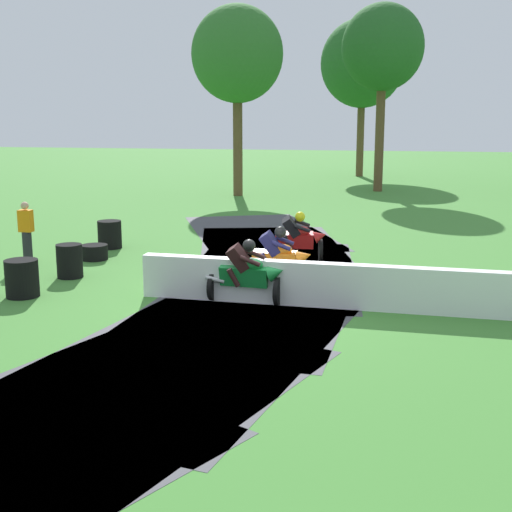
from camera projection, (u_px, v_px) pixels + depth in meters
ground_plane at (253, 302)px, 14.35m from camera, size 120.00×120.00×0.00m
track_asphalt at (213, 299)px, 14.55m from camera, size 8.17×25.21×0.01m
safety_barrier at (506, 295)px, 13.10m from camera, size 14.62×0.96×0.90m
motorcycle_lead_green at (248, 273)px, 14.08m from camera, size 1.70×0.84×1.43m
motorcycle_chase_orange at (278, 257)px, 15.56m from camera, size 1.69×0.76×1.43m
motorcycle_trailing_red at (297, 238)px, 18.09m from camera, size 1.70×0.98×1.43m
tire_stack_mid_b at (22, 278)px, 14.67m from camera, size 0.70×0.70×0.80m
tire_stack_far at (70, 261)px, 16.40m from camera, size 0.61×0.61×0.80m
tire_stack_extra_a at (94, 252)px, 18.44m from camera, size 0.70×0.70×0.40m
tire_stack_extra_b at (110, 234)px, 19.97m from camera, size 0.68×0.68×0.80m
track_marshal at (27, 233)px, 17.71m from camera, size 0.34×0.24×1.63m
tree_far_left at (383, 48)px, 33.29m from camera, size 3.95×3.95×9.02m
tree_mid_rise at (237, 55)px, 31.54m from camera, size 4.19×4.19×8.68m
tree_behind_barrier at (363, 64)px, 41.55m from camera, size 5.02×5.02×9.41m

